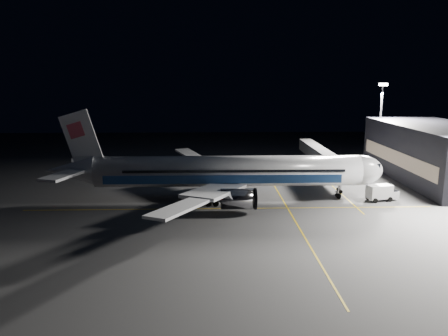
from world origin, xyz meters
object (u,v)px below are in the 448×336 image
airliner (222,172)px  jet_bridge (323,157)px  service_truck (382,192)px  floodlight_mast_north (381,116)px  safety_cone_c (206,186)px  baggage_tug (233,171)px  safety_cone_b (215,188)px  safety_cone_a (200,187)px

airliner → jet_bridge: (23.08, 18.06, -0.58)m
jet_bridge → service_truck: bearing=-73.4°
floodlight_mast_north → safety_cone_c: floodlight_mast_north is taller
airliner → service_truck: (29.02, -1.87, -3.60)m
floodlight_mast_north → baggage_tug: size_ratio=8.95×
jet_bridge → safety_cone_c: jet_bridge is taller
baggage_tug → safety_cone_b: baggage_tug is taller
jet_bridge → safety_cone_c: size_ratio=63.43×
service_truck → safety_cone_b: (-30.25, 9.02, -1.31)m
service_truck → baggage_tug: service_truck is taller
floodlight_mast_north → safety_cone_a: 52.76m
service_truck → safety_cone_b: bearing=149.0°
floodlight_mast_north → safety_cone_c: 51.50m
jet_bridge → safety_cone_a: (-27.42, -10.05, -4.28)m
baggage_tug → safety_cone_b: (-4.18, -13.51, -0.51)m
floodlight_mast_north → safety_cone_a: (-45.42, -23.98, -12.07)m
service_truck → safety_cone_c: bearing=147.7°
baggage_tug → service_truck: bearing=-41.6°
baggage_tug → safety_cone_b: 14.15m
service_truck → safety_cone_a: size_ratio=10.17×
safety_cone_c → floodlight_mast_north: bearing=27.9°
floodlight_mast_north → service_truck: (-12.05, -33.85, -10.80)m
baggage_tug → safety_cone_a: size_ratio=3.85×
safety_cone_a → safety_cone_c: (1.17, 0.56, -0.03)m
baggage_tug → safety_cone_c: (-6.13, -12.09, -0.50)m
airliner → safety_cone_c: airliner is taller
safety_cone_c → service_truck: bearing=-18.0°
jet_bridge → service_truck: jet_bridge is taller
airliner → safety_cone_a: airliner is taller
baggage_tug → safety_cone_c: bearing=-117.6°
safety_cone_a → airliner: bearing=-61.5°
jet_bridge → safety_cone_a: bearing=-159.9°
jet_bridge → safety_cone_c: (-26.25, -9.48, -4.31)m
jet_bridge → baggage_tug: jet_bridge is taller
jet_bridge → service_truck: 21.01m
service_truck → safety_cone_a: (-33.37, 9.88, -1.27)m
jet_bridge → floodlight_mast_north: (18.00, 13.93, 7.79)m
airliner → baggage_tug: airliner is taller
jet_bridge → safety_cone_a: 29.52m
airliner → service_truck: bearing=-3.7°
airliner → floodlight_mast_north: 52.56m
floodlight_mast_north → service_truck: size_ratio=3.39×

